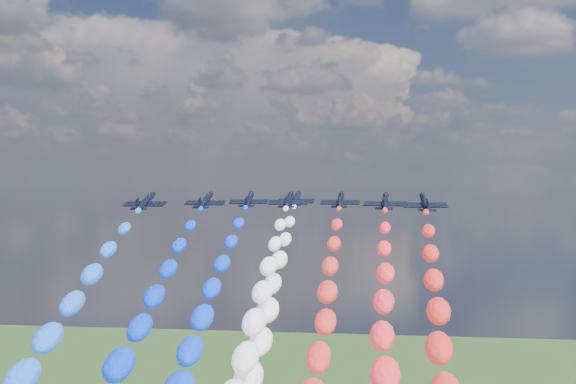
# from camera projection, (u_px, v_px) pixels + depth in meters

# --- Properties ---
(jet_0) EXTENTS (9.63, 12.67, 6.43)m
(jet_0) POSITION_uv_depth(u_px,v_px,m) (145.00, 202.00, 158.70)
(jet_0) COLOR black
(jet_1) EXTENTS (9.43, 12.53, 6.43)m
(jet_1) POSITION_uv_depth(u_px,v_px,m) (206.00, 201.00, 166.51)
(jet_1) COLOR black
(jet_2) EXTENTS (9.21, 12.37, 6.43)m
(jet_2) POSITION_uv_depth(u_px,v_px,m) (249.00, 200.00, 175.50)
(jet_2) COLOR black
(jet_3) EXTENTS (9.20, 12.36, 6.43)m
(jet_3) POSITION_uv_depth(u_px,v_px,m) (288.00, 200.00, 170.79)
(jet_3) COLOR black
(jet_4) EXTENTS (9.49, 12.57, 6.43)m
(jet_4) POSITION_uv_depth(u_px,v_px,m) (296.00, 199.00, 182.59)
(jet_4) COLOR black
(trail_4) EXTENTS (5.93, 112.60, 58.18)m
(trail_4) POSITION_uv_depth(u_px,v_px,m) (255.00, 374.00, 125.39)
(trail_4) COLOR white
(jet_5) EXTENTS (9.15, 12.32, 6.43)m
(jet_5) POSITION_uv_depth(u_px,v_px,m) (340.00, 200.00, 171.19)
(jet_5) COLOR black
(jet_6) EXTENTS (9.52, 12.59, 6.43)m
(jet_6) POSITION_uv_depth(u_px,v_px,m) (385.00, 202.00, 160.25)
(jet_6) COLOR black
(jet_7) EXTENTS (9.74, 12.74, 6.43)m
(jet_7) POSITION_uv_depth(u_px,v_px,m) (425.00, 203.00, 151.39)
(jet_7) COLOR black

